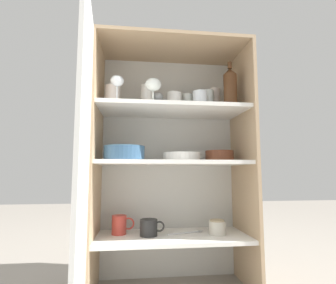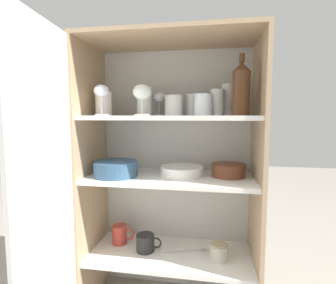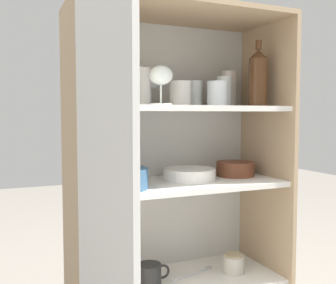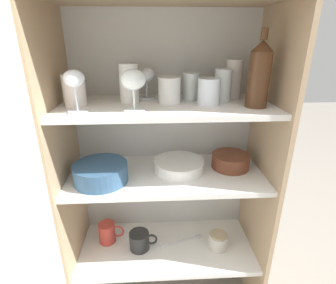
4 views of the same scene
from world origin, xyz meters
name	(u,v)px [view 4 (image 4 of 4)]	position (x,y,z in m)	size (l,w,h in m)	color
cupboard_back_panel	(165,158)	(0.00, 0.35, 0.64)	(0.81, 0.02, 1.28)	silver
cupboard_side_left	(68,179)	(-0.40, 0.17, 0.64)	(0.02, 0.38, 1.28)	tan
cupboard_side_right	(261,174)	(0.40, 0.17, 0.64)	(0.02, 0.38, 1.28)	tan
shelf_board_lower	(167,247)	(0.00, 0.17, 0.26)	(0.78, 0.34, 0.02)	white
shelf_board_middle	(166,175)	(0.00, 0.17, 0.65)	(0.78, 0.34, 0.02)	white
shelf_board_upper	(166,107)	(0.00, 0.17, 0.93)	(0.78, 0.34, 0.02)	white
cupboard_door	(28,253)	(-0.39, -0.22, 0.64)	(0.05, 0.40, 1.28)	silver
tumbler_glass_0	(234,79)	(0.27, 0.25, 1.02)	(0.06, 0.06, 0.15)	silver
tumbler_glass_1	(169,90)	(0.01, 0.19, 0.99)	(0.08, 0.08, 0.09)	white
tumbler_glass_2	(209,92)	(0.15, 0.15, 0.99)	(0.08, 0.08, 0.10)	white
tumbler_glass_3	(191,86)	(0.10, 0.24, 0.99)	(0.06, 0.06, 0.10)	white
tumbler_glass_4	(223,85)	(0.21, 0.20, 1.00)	(0.06, 0.06, 0.12)	white
tumbler_glass_5	(129,83)	(-0.14, 0.21, 1.01)	(0.07, 0.07, 0.14)	white
tumbler_glass_6	(74,90)	(-0.32, 0.16, 1.00)	(0.08, 0.08, 0.11)	silver
wine_glass_0	(133,82)	(-0.11, 0.08, 1.04)	(0.08, 0.08, 0.14)	white
wine_glass_1	(146,77)	(-0.07, 0.27, 1.03)	(0.07, 0.07, 0.12)	white
wine_glass_2	(74,82)	(-0.29, 0.07, 1.04)	(0.07, 0.07, 0.14)	white
wine_bottle	(259,74)	(0.31, 0.11, 1.06)	(0.07, 0.07, 0.26)	#4C2D19
plate_stack_white	(179,165)	(0.05, 0.19, 0.68)	(0.20, 0.20, 0.04)	white
mixing_bowl_large	(101,172)	(-0.25, 0.12, 0.70)	(0.21, 0.21, 0.07)	#33567A
serving_bowl_small	(231,160)	(0.27, 0.20, 0.69)	(0.16, 0.16, 0.06)	brown
coffee_mug_primary	(140,241)	(-0.12, 0.16, 0.31)	(0.13, 0.09, 0.08)	black
coffee_mug_extra_1	(108,232)	(-0.27, 0.22, 0.32)	(0.12, 0.08, 0.10)	#BC3D33
storage_jar	(218,241)	(0.23, 0.15, 0.31)	(0.09, 0.09, 0.08)	beige
serving_spoon	(185,240)	(0.09, 0.20, 0.28)	(0.21, 0.08, 0.01)	silver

